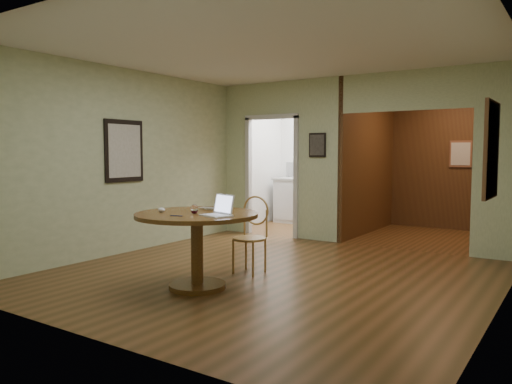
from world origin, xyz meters
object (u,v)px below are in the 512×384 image
Objects in this scene: dining_table at (197,233)px; chair at (252,230)px; open_laptop at (220,210)px; closed_laptop at (211,209)px.

chair is (0.09, 0.94, -0.09)m from dining_table.
dining_table is 3.69× the size of open_laptop.
chair is at bearing 68.44° from closed_laptop.
chair is at bearing 84.80° from dining_table.
chair is 1.09m from open_laptop.
dining_table is 0.36m from closed_laptop.
dining_table is at bearing -97.66° from closed_laptop.
chair is 2.94× the size of closed_laptop.
open_laptop is at bearing -8.27° from dining_table.
open_laptop is at bearing -53.47° from closed_laptop.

